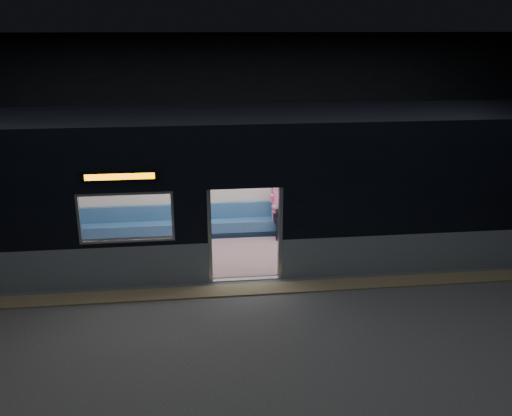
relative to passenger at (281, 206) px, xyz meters
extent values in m
cube|color=#47494C|center=(-1.15, -3.55, -0.81)|extent=(24.00, 14.00, 0.01)
cube|color=black|center=(-1.15, -3.55, 4.17)|extent=(24.00, 14.00, 0.04)
cube|color=black|center=(-1.15, 3.43, 1.69)|extent=(24.00, 0.04, 5.00)
cube|color=#8C7F59|center=(-1.15, -3.00, -0.79)|extent=(22.80, 0.50, 0.03)
cube|color=gray|center=(-6.00, -2.49, -0.36)|extent=(8.30, 0.12, 0.90)
cube|color=gray|center=(3.70, -2.49, -0.36)|extent=(8.30, 0.12, 0.90)
cube|color=black|center=(3.70, -2.49, 1.24)|extent=(8.30, 0.12, 2.30)
cube|color=black|center=(-1.15, -2.49, 1.82)|extent=(1.40, 0.12, 1.15)
cube|color=#B7BABC|center=(-1.89, -2.49, 0.22)|extent=(0.08, 0.14, 2.05)
cube|color=#B7BABC|center=(-0.41, -2.49, 0.22)|extent=(0.08, 0.14, 2.05)
cube|color=black|center=(-3.60, -2.57, 1.58)|extent=(1.50, 0.04, 0.18)
cube|color=orange|center=(-3.60, -2.57, 1.58)|extent=(1.34, 0.03, 0.12)
cube|color=beige|center=(-1.15, 0.39, 0.79)|extent=(18.00, 0.12, 3.20)
cube|color=black|center=(-1.15, -1.05, 2.47)|extent=(18.00, 3.00, 0.15)
cube|color=gray|center=(-1.15, -1.05, -0.79)|extent=(17.76, 2.76, 0.04)
cube|color=beige|center=(-1.15, -1.05, 1.54)|extent=(17.76, 2.76, 0.10)
cube|color=#2F5989|center=(-1.15, 0.07, -0.56)|extent=(11.00, 0.48, 0.41)
cube|color=#2F5989|center=(-1.15, 0.26, -0.16)|extent=(11.00, 0.10, 0.40)
cube|color=#805D60|center=(-4.45, -2.14, -0.56)|extent=(4.40, 0.48, 0.41)
cube|color=#805D60|center=(2.15, -2.14, -0.56)|extent=(4.40, 0.48, 0.41)
cylinder|color=silver|center=(-2.10, -2.18, 0.36)|extent=(0.04, 0.04, 2.26)
cylinder|color=silver|center=(-2.10, 0.08, 0.36)|extent=(0.04, 0.04, 2.26)
cylinder|color=silver|center=(-0.20, -2.18, 0.36)|extent=(0.04, 0.04, 2.26)
cylinder|color=silver|center=(-0.20, 0.08, 0.36)|extent=(0.04, 0.04, 2.26)
cylinder|color=silver|center=(-1.15, 0.03, 1.14)|extent=(11.00, 0.03, 0.03)
cube|color=black|center=(-0.11, -0.16, -0.28)|extent=(0.17, 0.48, 0.16)
cube|color=black|center=(0.11, -0.16, -0.28)|extent=(0.17, 0.48, 0.16)
cylinder|color=black|center=(-0.11, -0.37, -0.55)|extent=(0.11, 0.11, 0.43)
cylinder|color=black|center=(0.11, -0.37, -0.55)|extent=(0.11, 0.11, 0.43)
cube|color=pink|center=(0.00, 0.04, -0.26)|extent=(0.41, 0.22, 0.20)
cylinder|color=pink|center=(0.00, 0.07, 0.10)|extent=(0.46, 0.46, 0.53)
sphere|color=tan|center=(0.00, 0.05, 0.48)|extent=(0.21, 0.21, 0.21)
sphere|color=black|center=(0.00, 0.09, 0.52)|extent=(0.22, 0.22, 0.22)
cube|color=black|center=(0.00, -0.23, -0.12)|extent=(0.33, 0.30, 0.15)
cube|color=white|center=(1.05, 0.31, 0.63)|extent=(0.89, 0.03, 0.58)
camera|label=1|loc=(-2.16, -12.97, 4.34)|focal=38.00mm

